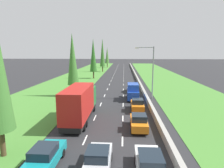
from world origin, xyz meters
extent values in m
plane|color=#28282B|center=(0.00, 60.00, 0.00)|extent=(300.00, 300.00, 0.00)
cube|color=#478433|center=(-12.65, 60.00, 0.02)|extent=(14.00, 140.00, 0.04)
cube|color=#478433|center=(14.35, 60.00, 0.02)|extent=(14.00, 140.00, 0.04)
cube|color=#9E9B93|center=(5.70, 60.00, 0.42)|extent=(0.44, 120.00, 0.85)
cube|color=white|center=(-1.75, 15.00, 0.01)|extent=(0.14, 2.00, 0.01)
cube|color=white|center=(-1.75, 21.00, 0.01)|extent=(0.14, 2.00, 0.01)
cube|color=white|center=(-1.75, 27.00, 0.01)|extent=(0.14, 2.00, 0.01)
cube|color=white|center=(-1.75, 33.00, 0.01)|extent=(0.14, 2.00, 0.01)
cube|color=white|center=(-1.75, 39.00, 0.01)|extent=(0.14, 2.00, 0.01)
cube|color=white|center=(-1.75, 45.00, 0.01)|extent=(0.14, 2.00, 0.01)
cube|color=white|center=(-1.75, 51.00, 0.01)|extent=(0.14, 2.00, 0.01)
cube|color=white|center=(-1.75, 57.00, 0.01)|extent=(0.14, 2.00, 0.01)
cube|color=white|center=(-1.75, 63.00, 0.01)|extent=(0.14, 2.00, 0.01)
cube|color=white|center=(-1.75, 69.00, 0.01)|extent=(0.14, 2.00, 0.01)
cube|color=white|center=(-1.75, 75.00, 0.01)|extent=(0.14, 2.00, 0.01)
cube|color=white|center=(-1.75, 81.00, 0.01)|extent=(0.14, 2.00, 0.01)
cube|color=white|center=(-1.75, 87.00, 0.01)|extent=(0.14, 2.00, 0.01)
cube|color=white|center=(-1.75, 93.00, 0.01)|extent=(0.14, 2.00, 0.01)
cube|color=white|center=(-1.75, 99.00, 0.01)|extent=(0.14, 2.00, 0.01)
cube|color=white|center=(-1.75, 105.00, 0.01)|extent=(0.14, 2.00, 0.01)
cube|color=white|center=(-1.75, 111.00, 0.01)|extent=(0.14, 2.00, 0.01)
cube|color=white|center=(-1.75, 117.00, 0.01)|extent=(0.14, 2.00, 0.01)
cube|color=white|center=(1.75, 15.00, 0.01)|extent=(0.14, 2.00, 0.01)
cube|color=white|center=(1.75, 21.00, 0.01)|extent=(0.14, 2.00, 0.01)
cube|color=white|center=(1.75, 27.00, 0.01)|extent=(0.14, 2.00, 0.01)
cube|color=white|center=(1.75, 33.00, 0.01)|extent=(0.14, 2.00, 0.01)
cube|color=white|center=(1.75, 39.00, 0.01)|extent=(0.14, 2.00, 0.01)
cube|color=white|center=(1.75, 45.00, 0.01)|extent=(0.14, 2.00, 0.01)
cube|color=white|center=(1.75, 51.00, 0.01)|extent=(0.14, 2.00, 0.01)
cube|color=white|center=(1.75, 57.00, 0.01)|extent=(0.14, 2.00, 0.01)
cube|color=white|center=(1.75, 63.00, 0.01)|extent=(0.14, 2.00, 0.01)
cube|color=white|center=(1.75, 69.00, 0.01)|extent=(0.14, 2.00, 0.01)
cube|color=white|center=(1.75, 75.00, 0.01)|extent=(0.14, 2.00, 0.01)
cube|color=white|center=(1.75, 81.00, 0.01)|extent=(0.14, 2.00, 0.01)
cube|color=white|center=(1.75, 87.00, 0.01)|extent=(0.14, 2.00, 0.01)
cube|color=white|center=(1.75, 93.00, 0.01)|extent=(0.14, 2.00, 0.01)
cube|color=white|center=(1.75, 99.00, 0.01)|extent=(0.14, 2.00, 0.01)
cube|color=white|center=(1.75, 105.00, 0.01)|extent=(0.14, 2.00, 0.01)
cube|color=white|center=(1.75, 111.00, 0.01)|extent=(0.14, 2.00, 0.01)
cube|color=white|center=(1.75, 117.00, 0.01)|extent=(0.14, 2.00, 0.01)
cube|color=white|center=(3.59, 10.15, 0.68)|extent=(1.76, 4.50, 0.72)
cube|color=#19232D|center=(3.59, 10.00, 1.34)|extent=(1.56, 1.90, 0.60)
cylinder|color=black|center=(2.79, 11.54, 0.32)|extent=(0.22, 0.64, 0.64)
cylinder|color=black|center=(4.39, 11.54, 0.32)|extent=(0.22, 0.64, 0.64)
cube|color=orange|center=(3.44, 17.84, 0.70)|extent=(1.68, 3.90, 0.76)
cube|color=#19232D|center=(3.44, 17.54, 1.40)|extent=(1.52, 1.60, 0.64)
cylinder|color=black|center=(2.68, 19.05, 0.32)|extent=(0.22, 0.64, 0.64)
cylinder|color=black|center=(4.20, 19.05, 0.32)|extent=(0.22, 0.64, 0.64)
cylinder|color=black|center=(2.68, 16.63, 0.32)|extent=(0.22, 0.64, 0.64)
cylinder|color=black|center=(4.20, 16.63, 0.32)|extent=(0.22, 0.64, 0.64)
cube|color=silver|center=(0.12, 10.56, 0.70)|extent=(1.68, 3.90, 0.76)
cube|color=#19232D|center=(0.12, 10.26, 1.40)|extent=(1.52, 1.60, 0.64)
cylinder|color=black|center=(-0.64, 11.77, 0.32)|extent=(0.22, 0.64, 0.64)
cylinder|color=black|center=(0.88, 11.77, 0.32)|extent=(0.22, 0.64, 0.64)
cube|color=orange|center=(3.73, 24.36, 0.70)|extent=(1.68, 3.90, 0.76)
cube|color=#19232D|center=(3.73, 24.06, 1.40)|extent=(1.52, 1.60, 0.64)
cylinder|color=black|center=(2.97, 25.57, 0.32)|extent=(0.22, 0.64, 0.64)
cylinder|color=black|center=(4.49, 25.57, 0.32)|extent=(0.22, 0.64, 0.64)
cylinder|color=black|center=(2.97, 23.15, 0.32)|extent=(0.22, 0.64, 0.64)
cylinder|color=black|center=(4.49, 23.15, 0.32)|extent=(0.22, 0.64, 0.64)
cube|color=teal|center=(-3.71, 10.66, 0.68)|extent=(1.76, 4.50, 0.72)
cube|color=#19232D|center=(-3.71, 10.51, 1.34)|extent=(1.56, 1.90, 0.60)
cylinder|color=black|center=(-4.51, 12.05, 0.32)|extent=(0.22, 0.64, 0.64)
cylinder|color=black|center=(-2.91, 12.05, 0.32)|extent=(0.22, 0.64, 0.64)
cube|color=#1E47B7|center=(3.38, 30.47, 1.02)|extent=(1.90, 4.90, 1.40)
cube|color=#1E47B7|center=(3.38, 30.17, 2.27)|extent=(1.80, 3.10, 1.10)
cylinder|color=black|center=(2.51, 31.99, 0.32)|extent=(0.22, 0.64, 0.64)
cylinder|color=black|center=(4.25, 31.99, 0.32)|extent=(0.22, 0.64, 0.64)
cylinder|color=black|center=(2.51, 28.95, 0.32)|extent=(0.22, 0.64, 0.64)
cylinder|color=black|center=(4.25, 28.95, 0.32)|extent=(0.22, 0.64, 0.64)
cube|color=white|center=(3.50, 36.69, 0.68)|extent=(1.76, 4.50, 0.72)
cube|color=#19232D|center=(3.50, 36.54, 1.34)|extent=(1.56, 1.90, 0.60)
cylinder|color=black|center=(2.70, 38.09, 0.32)|extent=(0.22, 0.64, 0.64)
cylinder|color=black|center=(4.30, 38.09, 0.32)|extent=(0.22, 0.64, 0.64)
cylinder|color=black|center=(2.70, 35.30, 0.32)|extent=(0.22, 0.64, 0.64)
cylinder|color=black|center=(4.30, 35.30, 0.32)|extent=(0.22, 0.64, 0.64)
cube|color=black|center=(-3.35, 20.24, 0.60)|extent=(2.20, 9.40, 0.56)
cube|color=#237A33|center=(-3.35, 23.84, 2.13)|extent=(2.40, 2.20, 2.50)
cube|color=#B21E19|center=(-3.35, 19.14, 2.53)|extent=(2.44, 7.20, 3.30)
cylinder|color=black|center=(-4.47, 23.54, 0.32)|extent=(0.22, 0.64, 0.64)
cylinder|color=black|center=(-2.23, 23.54, 0.32)|extent=(0.22, 0.64, 0.64)
cylinder|color=black|center=(-4.47, 18.06, 0.32)|extent=(0.22, 0.64, 0.64)
cylinder|color=black|center=(-2.23, 18.06, 0.32)|extent=(0.22, 0.64, 0.64)
cylinder|color=black|center=(-4.47, 16.98, 0.32)|extent=(0.22, 0.64, 0.64)
cylinder|color=black|center=(-2.23, 16.98, 0.32)|extent=(0.22, 0.64, 0.64)
cylinder|color=#4C3823|center=(-7.62, 11.89, 1.10)|extent=(0.41, 0.41, 2.20)
cylinder|color=#4C3823|center=(-7.38, 32.19, 1.10)|extent=(0.40, 0.40, 2.20)
cone|color=#3D752D|center=(-7.38, 32.19, 6.81)|extent=(2.09, 2.09, 9.23)
cylinder|color=#4C3823|center=(-7.45, 55.56, 1.10)|extent=(0.40, 0.40, 2.20)
cone|color=#2D6623|center=(-7.45, 55.56, 7.10)|extent=(2.10, 2.10, 9.80)
cylinder|color=#4C3823|center=(-6.87, 75.14, 1.10)|extent=(0.40, 0.40, 2.20)
cone|color=#3D752D|center=(-6.87, 75.14, 7.77)|extent=(2.13, 2.13, 11.14)
cylinder|color=#4C3823|center=(-6.81, 95.90, 1.10)|extent=(0.39, 0.39, 2.20)
cone|color=#4C7F38|center=(-6.81, 95.90, 6.34)|extent=(2.06, 2.06, 8.27)
cylinder|color=gray|center=(6.76, 31.06, 4.50)|extent=(0.20, 0.20, 9.00)
cylinder|color=gray|center=(5.36, 31.06, 8.85)|extent=(2.80, 0.12, 0.12)
cube|color=silver|center=(3.96, 31.06, 8.75)|extent=(0.60, 0.28, 0.20)
camera|label=1|loc=(1.81, -1.26, 8.16)|focal=30.20mm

